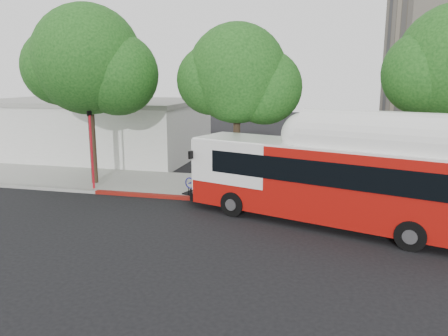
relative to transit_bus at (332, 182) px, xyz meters
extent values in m
plane|color=black|center=(-3.84, -1.79, -1.77)|extent=(120.00, 120.00, 0.00)
cube|color=gray|center=(-3.84, 4.71, -1.69)|extent=(60.00, 5.00, 0.15)
cube|color=gray|center=(-3.84, 2.11, -1.69)|extent=(60.00, 0.30, 0.15)
cube|color=maroon|center=(-6.84, 2.11, -1.69)|extent=(10.00, 0.32, 0.16)
cylinder|color=#2D2116|center=(-12.84, 3.71, 1.27)|extent=(0.36, 0.36, 6.08)
sphere|color=#133F12|center=(-12.84, 3.71, 5.07)|extent=(5.80, 5.80, 5.80)
sphere|color=#133F12|center=(-11.25, 3.91, 4.31)|extent=(4.35, 4.35, 4.35)
cylinder|color=#2D2116|center=(-4.84, 4.21, 0.95)|extent=(0.36, 0.36, 5.44)
sphere|color=#133F12|center=(-4.84, 4.21, 4.35)|extent=(5.00, 5.00, 5.00)
sphere|color=#133F12|center=(-3.47, 4.41, 3.67)|extent=(3.75, 3.75, 3.75)
cube|color=silver|center=(-17.84, 12.21, 0.23)|extent=(16.00, 10.00, 4.00)
cube|color=gray|center=(-17.84, 12.21, 2.33)|extent=(16.20, 10.20, 0.30)
cube|color=#A4100B|center=(-0.09, 0.03, 0.01)|extent=(12.08, 6.19, 2.87)
cube|color=black|center=(0.38, -0.13, 0.61)|extent=(10.97, 5.87, 0.94)
cube|color=white|center=(-0.09, 0.03, 1.49)|extent=(12.06, 6.12, 0.10)
cube|color=white|center=(1.79, -0.60, 1.74)|extent=(6.64, 3.88, 0.54)
cube|color=black|center=(-6.24, 2.08, -1.27)|extent=(1.31, 1.94, 0.06)
imported|color=navy|center=(-6.24, 2.08, -0.80)|extent=(1.10, 1.80, 0.89)
cylinder|color=red|center=(-12.22, 2.50, 0.24)|extent=(0.12, 0.12, 4.02)
cube|color=black|center=(-12.22, 2.50, 2.35)|extent=(0.05, 0.40, 0.25)
camera|label=1|loc=(-0.18, -17.66, 4.19)|focal=35.00mm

